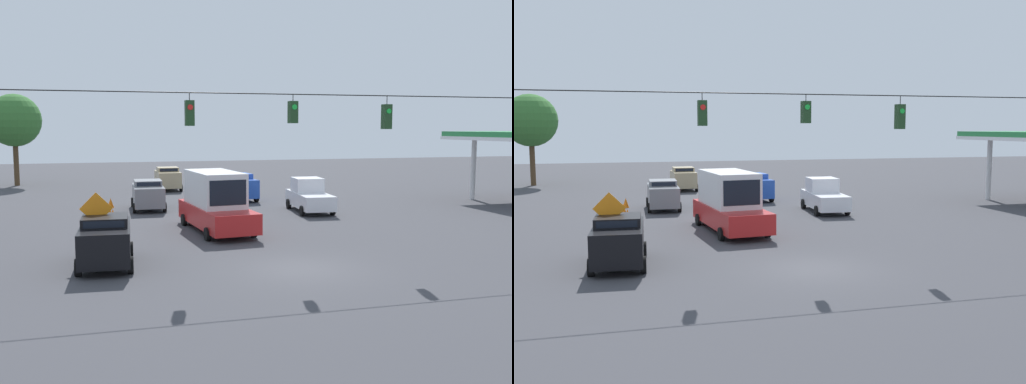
# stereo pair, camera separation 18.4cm
# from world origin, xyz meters

# --- Properties ---
(ground_plane) EXTENTS (140.00, 140.00, 0.00)m
(ground_plane) POSITION_xyz_m (0.00, 0.00, 0.00)
(ground_plane) COLOR #3D3D42
(overhead_signal_span) EXTENTS (23.89, 0.38, 7.20)m
(overhead_signal_span) POSITION_xyz_m (-0.03, -0.96, 4.50)
(overhead_signal_span) COLOR slate
(overhead_signal_span) RESTS_ON ground_plane
(sedan_tan_withflow_deep) EXTENTS (2.11, 3.91, 1.98)m
(sedan_tan_withflow_deep) POSITION_xyz_m (1.61, -28.64, 1.03)
(sedan_tan_withflow_deep) COLOR tan
(sedan_tan_withflow_deep) RESTS_ON ground_plane
(sedan_black_parked_shoulder) EXTENTS (2.26, 4.36, 1.96)m
(sedan_black_parked_shoulder) POSITION_xyz_m (7.10, -2.44, 1.02)
(sedan_black_parked_shoulder) COLOR black
(sedan_black_parked_shoulder) RESTS_ON ground_plane
(box_truck_red_withflow_mid) EXTENTS (3.05, 7.18, 3.08)m
(box_truck_red_withflow_mid) POSITION_xyz_m (1.48, -8.80, 1.51)
(box_truck_red_withflow_mid) COLOR red
(box_truck_red_withflow_mid) RESTS_ON ground_plane
(sedan_blue_oncoming_deep) EXTENTS (2.26, 4.09, 1.99)m
(sedan_blue_oncoming_deep) POSITION_xyz_m (-2.62, -20.40, 1.03)
(sedan_blue_oncoming_deep) COLOR #234CB2
(sedan_blue_oncoming_deep) RESTS_ON ground_plane
(pickup_truck_white_oncoming_far) EXTENTS (2.44, 5.21, 2.12)m
(pickup_truck_white_oncoming_far) POSITION_xyz_m (-5.64, -13.89, 0.97)
(pickup_truck_white_oncoming_far) COLOR silver
(pickup_truck_white_oncoming_far) RESTS_ON ground_plane
(sedan_grey_withflow_far) EXTENTS (2.16, 4.55, 1.94)m
(sedan_grey_withflow_far) POSITION_xyz_m (4.21, -17.52, 1.01)
(sedan_grey_withflow_far) COLOR slate
(sedan_grey_withflow_far) RESTS_ON ground_plane
(traffic_cone_nearest) EXTENTS (0.44, 0.44, 0.66)m
(traffic_cone_nearest) POSITION_xyz_m (6.56, -5.19, 0.33)
(traffic_cone_nearest) COLOR orange
(traffic_cone_nearest) RESTS_ON ground_plane
(traffic_cone_second) EXTENTS (0.44, 0.44, 0.66)m
(traffic_cone_second) POSITION_xyz_m (6.60, -7.89, 0.33)
(traffic_cone_second) COLOR orange
(traffic_cone_second) RESTS_ON ground_plane
(traffic_cone_third) EXTENTS (0.44, 0.44, 0.66)m
(traffic_cone_third) POSITION_xyz_m (6.81, -10.56, 0.33)
(traffic_cone_third) COLOR orange
(traffic_cone_third) RESTS_ON ground_plane
(traffic_cone_fourth) EXTENTS (0.44, 0.44, 0.66)m
(traffic_cone_fourth) POSITION_xyz_m (6.55, -13.56, 0.33)
(traffic_cone_fourth) COLOR orange
(traffic_cone_fourth) RESTS_ON ground_plane
(traffic_cone_fifth) EXTENTS (0.44, 0.44, 0.66)m
(traffic_cone_fifth) POSITION_xyz_m (6.76, -16.02, 0.33)
(traffic_cone_fifth) COLOR orange
(traffic_cone_fifth) RESTS_ON ground_plane
(traffic_cone_farthest) EXTENTS (0.44, 0.44, 0.66)m
(traffic_cone_farthest) POSITION_xyz_m (6.56, -18.95, 0.33)
(traffic_cone_farthest) COLOR orange
(traffic_cone_farthest) RESTS_ON ground_plane
(work_zone_sign) EXTENTS (1.27, 0.06, 2.84)m
(work_zone_sign) POSITION_xyz_m (7.41, -2.85, 1.99)
(work_zone_sign) COLOR slate
(work_zone_sign) RESTS_ON ground_plane
(tree_horizon_left) EXTENTS (4.81, 4.81, 8.39)m
(tree_horizon_left) POSITION_xyz_m (14.55, -36.38, 5.96)
(tree_horizon_left) COLOR #4C3823
(tree_horizon_left) RESTS_ON ground_plane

